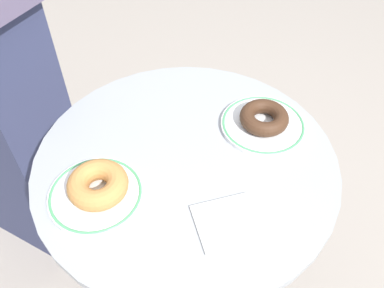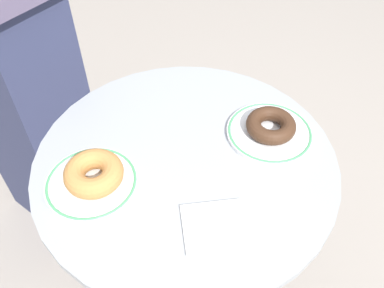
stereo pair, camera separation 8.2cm
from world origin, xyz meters
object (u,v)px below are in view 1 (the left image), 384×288
plate_right (263,125)px  donut_old_fashioned (98,185)px  plate_left (96,195)px  donut_chocolate (264,118)px  paper_napkin (228,222)px  cafe_table (187,223)px

plate_right → donut_old_fashioned: size_ratio=1.63×
plate_left → donut_chocolate: bearing=-5.1°
donut_old_fashioned → paper_napkin: donut_old_fashioned is taller
plate_right → donut_old_fashioned: (-0.39, 0.03, 0.03)m
donut_old_fashioned → donut_chocolate: donut_old_fashioned is taller
plate_right → donut_old_fashioned: donut_old_fashioned is taller
donut_old_fashioned → paper_napkin: bearing=-48.9°
plate_left → plate_right: (0.39, -0.04, 0.00)m
paper_napkin → plate_left: bearing=132.4°
cafe_table → plate_right: plate_right is taller
donut_old_fashioned → donut_chocolate: 0.39m
cafe_table → donut_chocolate: donut_chocolate is taller
donut_old_fashioned → paper_napkin: size_ratio=1.00×
plate_right → paper_napkin: (-0.22, -0.16, -0.00)m
donut_chocolate → plate_left: bearing=174.9°
donut_chocolate → cafe_table: bearing=174.7°
plate_left → donut_chocolate: donut_chocolate is taller
plate_left → donut_chocolate: 0.40m
plate_right → paper_napkin: size_ratio=1.63×
donut_chocolate → donut_old_fashioned: bearing=174.9°
donut_old_fashioned → plate_right: bearing=-5.1°
plate_left → plate_right: size_ratio=0.97×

